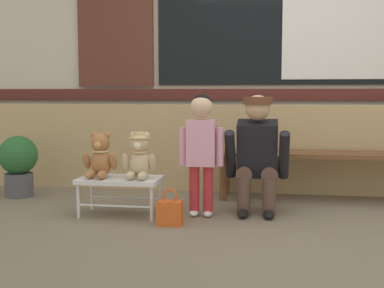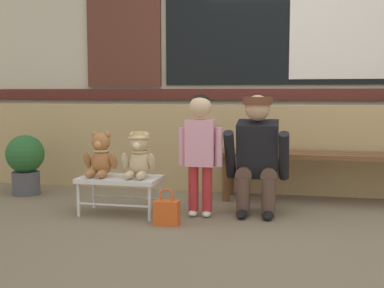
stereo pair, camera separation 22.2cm
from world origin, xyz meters
TOP-DOWN VIEW (x-y plane):
  - ground_plane at (0.00, 0.00)m, footprint 60.00×60.00m
  - brick_low_wall at (0.00, 1.43)m, footprint 8.15×0.25m
  - shop_facade at (0.00, 1.94)m, footprint 8.32×0.26m
  - wooden_bench_long at (0.56, 1.06)m, footprint 2.10×0.40m
  - small_display_bench at (-1.17, 0.26)m, footprint 0.64×0.36m
  - teddy_bear_plain at (-1.33, 0.26)m, footprint 0.28×0.26m
  - teddy_bear_with_hat at (-1.01, 0.26)m, footprint 0.28×0.27m
  - child_standing at (-0.53, 0.33)m, footprint 0.35×0.18m
  - adult_crouching at (-0.09, 0.50)m, footprint 0.50×0.49m
  - handbag_on_ground at (-0.72, 0.02)m, footprint 0.18×0.11m
  - potted_plant at (-2.32, 0.80)m, footprint 0.36×0.36m

SIDE VIEW (x-z plane):
  - ground_plane at x=0.00m, z-range 0.00..0.00m
  - handbag_on_ground at x=-0.72m, z-range -0.04..0.23m
  - small_display_bench at x=-1.17m, z-range 0.12..0.42m
  - potted_plant at x=-2.32m, z-range 0.04..0.61m
  - wooden_bench_long at x=0.56m, z-range 0.15..0.59m
  - brick_low_wall at x=0.00m, z-range 0.00..0.85m
  - teddy_bear_plain at x=-1.33m, z-range 0.28..0.65m
  - teddy_bear_with_hat at x=-1.01m, z-range 0.29..0.65m
  - adult_crouching at x=-0.09m, z-range 0.01..0.96m
  - child_standing at x=-0.53m, z-range 0.11..1.07m
  - shop_facade at x=0.00m, z-range 0.01..3.36m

